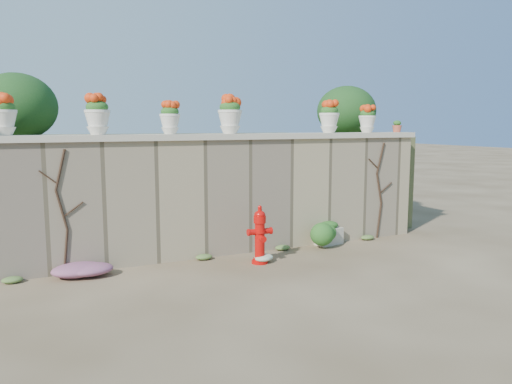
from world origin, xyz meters
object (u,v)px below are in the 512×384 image
fire_hydrant (260,235)px  planter_box (328,233)px  urn_pot_0 (3,115)px  terracotta_pot (397,127)px

fire_hydrant → planter_box: 1.88m
urn_pot_0 → terracotta_pot: size_ratio=2.54×
terracotta_pot → fire_hydrant: bearing=-166.1°
fire_hydrant → urn_pot_0: size_ratio=1.62×
terracotta_pot → urn_pot_0: bearing=180.0°
planter_box → terracotta_pot: 2.70m
fire_hydrant → planter_box: (1.75, 0.63, -0.27)m
fire_hydrant → planter_box: size_ratio=1.62×
fire_hydrant → planter_box: bearing=23.7°
planter_box → terracotta_pot: terracotta_pot is taller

